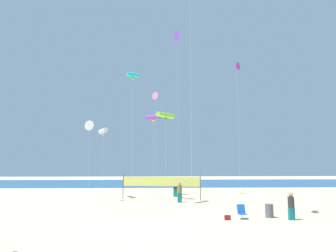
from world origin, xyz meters
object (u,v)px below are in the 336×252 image
Objects in this scene: kite_white_tube at (103,131)px; kite_violet_tube at (153,117)px; kite_pink_delta at (156,96)px; kite_white_delta at (90,126)px; folding_beach_chair at (242,211)px; beach_handbag at (227,218)px; beachgoer_navy_shirt at (175,187)px; kite_lime_tube at (166,116)px; beachgoer_olive_shirt at (180,191)px; kite_cyan_tube at (133,75)px; kite_violet_delta at (178,36)px; kite_magenta_delta at (237,67)px; volleyball_net at (161,183)px; beachgoer_charcoal_shirt at (291,205)px; trash_barrel at (269,211)px.

kite_white_tube is 5.63m from kite_violet_tube.
kite_pink_delta is 9.90m from kite_white_delta.
beach_handbag is at bearing -175.58° from folding_beach_chair.
kite_lime_tube reaches higher than beachgoer_navy_shirt.
beachgoer_olive_shirt is 0.14× the size of kite_cyan_tube.
kite_violet_delta reaches higher than kite_magenta_delta.
beachgoer_olive_shirt reaches higher than folding_beach_chair.
kite_lime_tube is (-1.58, -6.24, -10.26)m from kite_violet_delta.
kite_pink_delta is 1.47× the size of kite_lime_tube.
volleyball_net is at bearing -30.06° from beachgoer_olive_shirt.
beach_handbag is (-1.03, -0.40, -0.32)m from folding_beach_chair.
beachgoer_charcoal_shirt is 1.94× the size of folding_beach_chair.
beachgoer_navy_shirt is 0.24× the size of volleyball_net.
kite_cyan_tube is 0.72× the size of kite_violet_delta.
volleyball_net reaches higher than trash_barrel.
beachgoer_navy_shirt is at bearing 24.46° from kite_white_delta.
folding_beach_chair is 1.97m from trash_barrel.
kite_magenta_delta is at bearing 9.09° from kite_white_tube.
folding_beach_chair is at bearing 134.19° from beachgoer_olive_shirt.
kite_magenta_delta is (15.57, 5.39, 7.69)m from kite_white_delta.
kite_violet_tube is (5.25, -1.63, 1.23)m from kite_white_tube.
beachgoer_navy_shirt is 8.66m from kite_lime_tube.
beachgoer_charcoal_shirt is at bearing -39.86° from trash_barrel.
kite_magenta_delta reaches higher than kite_white_delta.
beachgoer_navy_shirt is at bearing -67.17° from beachgoer_olive_shirt.
kite_violet_delta is at bearing -71.80° from beachgoer_olive_shirt.
beachgoer_olive_shirt reaches higher than beachgoer_navy_shirt.
folding_beach_chair is at bearing -57.61° from kite_cyan_tube.
beachgoer_navy_shirt is 2.04× the size of folding_beach_chair.
kite_lime_tube reaches higher than folding_beach_chair.
beachgoer_charcoal_shirt is (6.53, -12.88, -0.04)m from beachgoer_navy_shirt.
kite_magenta_delta reaches higher than kite_cyan_tube.
beachgoer_olive_shirt is at bearing -72.49° from kite_pink_delta.
kite_pink_delta is (-2.10, 2.71, 10.37)m from beachgoer_navy_shirt.
kite_magenta_delta is at bearing 23.89° from volleyball_net.
kite_violet_tube is (-8.85, 10.51, 7.14)m from beachgoer_charcoal_shirt.
kite_magenta_delta is at bearing 97.74° from beachgoer_charcoal_shirt.
beachgoer_olive_shirt is at bearing -51.23° from volleyball_net.
kite_white_delta reaches higher than beachgoer_charcoal_shirt.
kite_magenta_delta reaches higher than beachgoer_olive_shirt.
kite_lime_tube is at bearing -68.17° from kite_violet_tube.
kite_cyan_tube reaches higher than beachgoer_charcoal_shirt.
folding_beach_chair is (-3.01, 0.54, -0.46)m from beachgoer_charcoal_shirt.
kite_pink_delta is 6.05m from kite_violet_tube.
kite_white_delta reaches higher than beach_handbag.
folding_beach_chair is 0.07× the size of kite_pink_delta.
trash_barrel is at bearing -68.80° from kite_violet_delta.
kite_cyan_tube reaches higher than beachgoer_olive_shirt.
beachgoer_charcoal_shirt is at bearing -26.91° from folding_beach_chair.
beachgoer_charcoal_shirt is 3.10m from folding_beach_chair.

